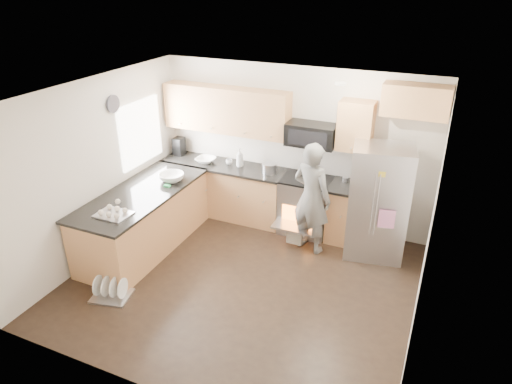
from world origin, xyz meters
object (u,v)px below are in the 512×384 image
at_px(refrigerator, 378,203).
at_px(person, 312,198).
at_px(stove_range, 306,193).
at_px(dish_rack, 111,292).

xyz_separation_m(refrigerator, person, (-0.92, -0.26, 0.01)).
height_order(stove_range, person, stove_range).
bearing_deg(person, stove_range, -47.47).
bearing_deg(stove_range, dish_rack, -123.70).
bearing_deg(person, dish_rack, 64.55).
bearing_deg(refrigerator, dish_rack, -150.26).
distance_m(person, dish_rack, 3.07).
xyz_separation_m(person, dish_rack, (-2.01, -2.18, -0.78)).
bearing_deg(stove_range, refrigerator, -11.47).
xyz_separation_m(refrigerator, dish_rack, (-2.93, -2.44, -0.77)).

